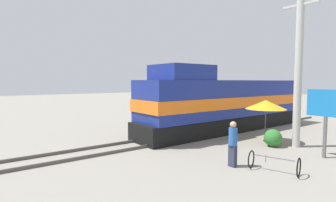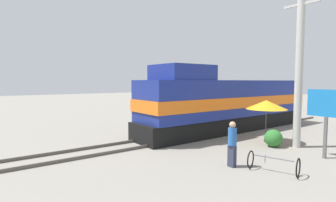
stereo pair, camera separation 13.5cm
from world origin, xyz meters
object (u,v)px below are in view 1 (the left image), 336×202
vendor_umbrella (266,105)px  billboard_sign (326,108)px  person_bystander (233,142)px  bicycle (274,163)px  locomotive (226,103)px  utility_pole (299,66)px

vendor_umbrella → billboard_sign: size_ratio=0.78×
person_bystander → bicycle: 1.65m
locomotive → bicycle: bearing=-37.7°
vendor_umbrella → bicycle: size_ratio=1.26×
utility_pole → person_bystander: bearing=-89.1°
utility_pole → bicycle: size_ratio=4.39×
utility_pole → bicycle: 6.06m
billboard_sign → bicycle: billboard_sign is taller
vendor_umbrella → billboard_sign: 3.38m
vendor_umbrella → person_bystander: size_ratio=1.30×
vendor_umbrella → locomotive: bearing=164.4°
utility_pole → person_bystander: utility_pole is taller
vendor_umbrella → billboard_sign: billboard_sign is taller
locomotive → utility_pole: size_ratio=1.79×
locomotive → person_bystander: 7.97m
locomotive → billboard_sign: size_ratio=4.84×
vendor_umbrella → billboard_sign: bearing=-10.3°
billboard_sign → bicycle: bearing=-95.3°
locomotive → billboard_sign: bearing=-13.1°
vendor_umbrella → bicycle: 5.40m
locomotive → vendor_umbrella: size_ratio=6.24×
person_bystander → utility_pole: bearing=90.9°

